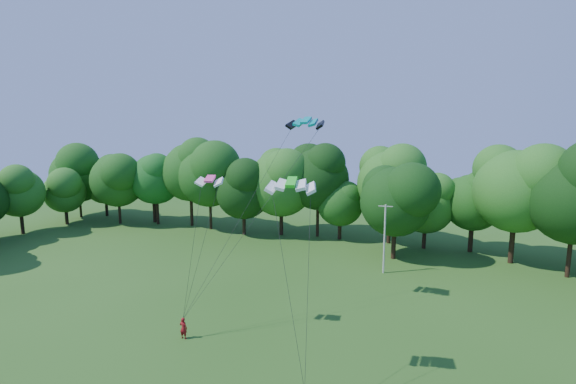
% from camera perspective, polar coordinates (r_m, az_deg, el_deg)
% --- Properties ---
extents(utility_pole, '(1.43, 0.28, 7.14)m').
position_cam_1_polar(utility_pole, '(46.56, 12.15, -5.72)').
color(utility_pole, '#B6B6AD').
rests_on(utility_pole, ground).
extents(kite_flyer_left, '(0.60, 0.41, 1.60)m').
position_cam_1_polar(kite_flyer_left, '(34.43, -13.14, -16.48)').
color(kite_flyer_left, maroon).
rests_on(kite_flyer_left, ground).
extents(kite_teal, '(3.01, 1.43, 0.61)m').
position_cam_1_polar(kite_teal, '(36.37, 2.31, 9.07)').
color(kite_teal, '#059598').
rests_on(kite_teal, ground).
extents(kite_green, '(2.96, 1.87, 0.50)m').
position_cam_1_polar(kite_green, '(25.06, 0.42, 1.27)').
color(kite_green, '#20D920').
rests_on(kite_green, ground).
extents(kite_pink, '(2.09, 1.34, 0.47)m').
position_cam_1_polar(kite_pink, '(32.30, -9.89, 1.67)').
color(kite_pink, '#FF469E').
rests_on(kite_pink, ground).
extents(tree_back_west, '(8.11, 8.11, 11.80)m').
position_cam_1_polar(tree_back_west, '(68.65, -16.45, 2.09)').
color(tree_back_west, '#342114').
rests_on(tree_back_west, ground).
extents(tree_back_center, '(8.51, 8.51, 12.37)m').
position_cam_1_polar(tree_back_center, '(50.74, 13.52, 0.13)').
color(tree_back_center, black).
rests_on(tree_back_center, ground).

